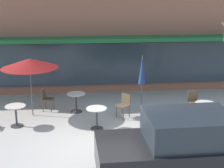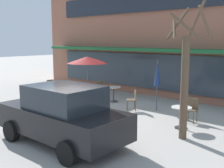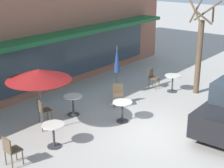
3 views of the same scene
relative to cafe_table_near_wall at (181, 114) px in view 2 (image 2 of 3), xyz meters
name	(u,v)px [view 2 (image 2 of 3)]	position (x,y,z in m)	size (l,w,h in m)	color
ground_plane	(71,119)	(-3.81, -1.79, -0.52)	(80.00, 80.00, 0.00)	#ADA8A0
building_facade	(190,32)	(-3.81, 8.17, 3.03)	(18.17, 9.10, 7.10)	#935B47
cafe_table_near_wall	(181,114)	(0.00, 0.00, 0.00)	(0.70, 0.70, 0.76)	#333338
cafe_table_streetside	(114,92)	(-4.56, 1.62, 0.00)	(0.70, 0.70, 0.76)	#333338
cafe_table_by_tree	(67,90)	(-6.65, 0.37, 0.00)	(0.70, 0.70, 0.76)	#333338
cafe_table_mid_patio	(98,99)	(-3.87, -0.16, 0.00)	(0.70, 0.70, 0.76)	#333338
patio_umbrella_green_folded	(157,74)	(-2.00, 1.56, 1.11)	(0.28, 0.28, 2.20)	#4C4C51
patio_umbrella_cream_folded	(87,60)	(-6.22, 1.43, 1.51)	(2.10, 2.10, 2.20)	#4C4C51
cafe_chair_0	(192,108)	(-0.08, 0.98, 0.01)	(0.43, 0.43, 0.89)	brown
cafe_chair_1	(133,99)	(-2.78, 0.88, 0.01)	(0.57, 0.57, 0.89)	brown
cafe_chair_2	(101,88)	(-5.73, 1.94, 0.01)	(0.49, 0.49, 0.89)	brown
cafe_chair_3	(51,86)	(-8.11, 0.48, 0.01)	(0.43, 0.43, 0.89)	brown
parked_sedan	(63,115)	(-1.94, -3.65, 0.36)	(4.23, 2.07, 1.76)	black
street_tree	(185,78)	(0.54, -0.90, 1.41)	(1.20, 1.21, 4.24)	brown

